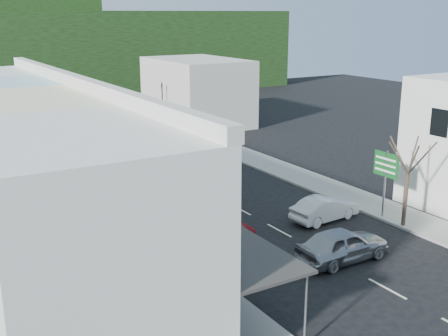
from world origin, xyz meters
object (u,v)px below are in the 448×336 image
bus (156,171)px  street_tree (408,174)px  car_red (213,232)px  direction_sign (385,185)px  car_silver (342,247)px  traffic_signal (162,106)px  car_white (325,209)px  pedestrian_left (160,229)px

bus → street_tree: bearing=-48.6°
car_red → direction_sign: direction_sign is taller
car_red → car_silver: bearing=-143.2°
car_silver → car_red: bearing=41.8°
bus → street_tree: (9.37, -12.98, 1.60)m
direction_sign → traffic_signal: bearing=90.0°
bus → car_silver: 14.91m
car_white → traffic_signal: (3.14, 28.99, 1.75)m
car_silver → street_tree: size_ratio=0.70×
car_red → traffic_signal: bearing=-25.3°
bus → car_white: bus is taller
bus → direction_sign: size_ratio=2.83×
car_white → direction_sign: (3.17, -1.50, 1.35)m
car_red → traffic_signal: traffic_signal is taller
pedestrian_left → street_tree: (12.94, -4.61, 2.15)m
car_silver → car_white: same height
car_silver → car_white: bearing=-32.3°
car_white → traffic_signal: 29.21m
direction_sign → traffic_signal: size_ratio=0.84×
pedestrian_left → direction_sign: 13.41m
traffic_signal → direction_sign: bearing=109.0°
street_tree → car_red: bearing=162.0°
car_silver → street_tree: 6.67m
car_white → pedestrian_left: 9.97m
car_red → pedestrian_left: bearing=58.9°
car_white → traffic_signal: traffic_signal is taller
street_tree → bus: bearing=125.8°
car_red → direction_sign: bearing=-104.5°
bus → direction_sign: direction_sign is taller
car_silver → traffic_signal: size_ratio=0.90×
bus → pedestrian_left: 9.12m
car_white → street_tree: bearing=-140.8°
car_red → traffic_signal: size_ratio=0.94×
car_red → street_tree: bearing=-113.3°
bus → car_red: bus is taller
bus → car_white: (6.29, -9.80, -0.85)m
direction_sign → car_silver: bearing=-152.4°
car_white → pedestrian_left: pedestrian_left is taller
traffic_signal → bus: bearing=82.8°
car_silver → pedestrian_left: bearing=48.2°
car_red → direction_sign: 10.78m
pedestrian_left → street_tree: bearing=-97.6°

